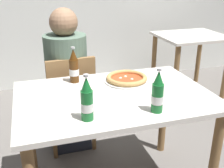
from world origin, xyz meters
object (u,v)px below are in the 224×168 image
object	(u,v)px
beer_bottle_center	(158,94)
napkin_with_cutlery	(90,104)
dining_table_main	(114,111)
beer_bottle_right	(87,101)
diner_seated	(68,84)
dining_table_background	(190,48)
beer_bottle_left	(74,68)
pizza_margherita_near	(127,79)
chair_behind_table	(70,98)

from	to	relation	value
beer_bottle_center	napkin_with_cutlery	world-z (taller)	beer_bottle_center
dining_table_main	beer_bottle_right	world-z (taller)	beer_bottle_right
dining_table_main	diner_seated	size ratio (longest dim) A/B	0.99
dining_table_background	beer_bottle_left	xyz separation A→B (m)	(-1.62, -1.11, 0.26)
pizza_margherita_near	napkin_with_cutlery	xyz separation A→B (m)	(-0.32, -0.27, -0.02)
chair_behind_table	dining_table_background	xyz separation A→B (m)	(1.62, 0.78, 0.11)
dining_table_background	beer_bottle_left	distance (m)	1.98
chair_behind_table	napkin_with_cutlery	size ratio (longest dim) A/B	3.81
dining_table_main	beer_bottle_left	size ratio (longest dim) A/B	4.86
dining_table_main	diner_seated	distance (m)	0.69
beer_bottle_right	napkin_with_cutlery	size ratio (longest dim) A/B	1.11
diner_seated	beer_bottle_left	world-z (taller)	diner_seated
dining_table_main	dining_table_background	size ratio (longest dim) A/B	1.50
chair_behind_table	pizza_margherita_near	world-z (taller)	chair_behind_table
diner_seated	beer_bottle_center	size ratio (longest dim) A/B	4.89
diner_seated	pizza_margherita_near	bearing A→B (deg)	-54.17
napkin_with_cutlery	beer_bottle_right	bearing A→B (deg)	-106.47
dining_table_background	diner_seated	bearing A→B (deg)	-155.68
napkin_with_cutlery	dining_table_main	bearing A→B (deg)	26.47
diner_seated	beer_bottle_center	bearing A→B (deg)	-69.57
napkin_with_cutlery	beer_bottle_center	bearing A→B (deg)	-30.70
diner_seated	dining_table_background	bearing A→B (deg)	24.32
diner_seated	beer_bottle_left	xyz separation A→B (m)	(0.00, -0.38, 0.27)
chair_behind_table	beer_bottle_center	size ratio (longest dim) A/B	3.44
dining_table_main	dining_table_background	world-z (taller)	same
chair_behind_table	diner_seated	world-z (taller)	diner_seated
diner_seated	beer_bottle_center	distance (m)	1.04
chair_behind_table	beer_bottle_left	size ratio (longest dim) A/B	3.44
dining_table_background	napkin_with_cutlery	size ratio (longest dim) A/B	3.58
pizza_margherita_near	beer_bottle_center	xyz separation A→B (m)	(0.00, -0.46, 0.08)
napkin_with_cutlery	pizza_margherita_near	bearing A→B (deg)	39.67
dining_table_background	beer_bottle_center	size ratio (longest dim) A/B	3.24
beer_bottle_left	beer_bottle_right	size ratio (longest dim) A/B	1.00
chair_behind_table	beer_bottle_left	xyz separation A→B (m)	(-0.00, -0.33, 0.37)
chair_behind_table	napkin_with_cutlery	bearing A→B (deg)	87.33
beer_bottle_left	beer_bottle_center	bearing A→B (deg)	-58.35
pizza_margherita_near	beer_bottle_left	distance (m)	0.37
beer_bottle_center	pizza_margherita_near	bearing A→B (deg)	90.55
beer_bottle_left	chair_behind_table	bearing A→B (deg)	89.48
dining_table_main	dining_table_background	xyz separation A→B (m)	(1.42, 1.39, -0.04)
chair_behind_table	diner_seated	distance (m)	0.11
beer_bottle_right	napkin_with_cutlery	world-z (taller)	beer_bottle_right
chair_behind_table	dining_table_main	bearing A→B (deg)	103.57
chair_behind_table	beer_bottle_right	xyz separation A→B (m)	(-0.03, -0.87, 0.37)
diner_seated	pizza_margherita_near	distance (m)	0.62
pizza_margherita_near	beer_bottle_center	bearing A→B (deg)	-89.45
beer_bottle_center	beer_bottle_left	bearing A→B (deg)	121.65
dining_table_main	napkin_with_cutlery	size ratio (longest dim) A/B	5.37
diner_seated	pizza_margherita_near	size ratio (longest dim) A/B	3.96
diner_seated	dining_table_background	distance (m)	1.78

